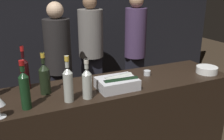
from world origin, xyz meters
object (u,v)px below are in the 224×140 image
at_px(bowl_white, 207,70).
at_px(champagne_bottle, 45,78).
at_px(person_blond_tee, 135,45).
at_px(rose_wine_bottle, 68,83).
at_px(person_in_hoodie, 59,59).
at_px(red_wine_bottle_burgundy, 25,88).
at_px(red_wine_bottle_tall, 25,72).
at_px(person_grey_polo, 91,46).
at_px(white_wine_bottle, 87,82).
at_px(candle_votive, 147,73).
at_px(ice_bin_with_bottles, 118,83).

xyz_separation_m(bowl_white, champagne_bottle, (-1.55, 0.16, 0.10)).
bearing_deg(champagne_bottle, person_blond_tee, 39.94).
relative_size(rose_wine_bottle, person_in_hoodie, 0.21).
distance_m(person_in_hoodie, person_blond_tee, 1.21).
bearing_deg(red_wine_bottle_burgundy, red_wine_bottle_tall, 84.00).
bearing_deg(rose_wine_bottle, champagne_bottle, 121.45).
relative_size(person_in_hoodie, person_grey_polo, 0.97).
height_order(bowl_white, person_in_hoodie, person_in_hoodie).
distance_m(bowl_white, white_wine_bottle, 1.28).
relative_size(red_wine_bottle_burgundy, person_grey_polo, 0.21).
xyz_separation_m(red_wine_bottle_tall, red_wine_bottle_burgundy, (-0.04, -0.37, 0.01)).
bearing_deg(champagne_bottle, person_grey_polo, 59.21).
xyz_separation_m(candle_votive, person_grey_polo, (0.01, 1.63, -0.08)).
relative_size(white_wine_bottle, person_in_hoodie, 0.19).
xyz_separation_m(champagne_bottle, person_grey_polo, (0.99, 1.66, -0.20)).
bearing_deg(red_wine_bottle_tall, ice_bin_with_bottles, -23.90).
height_order(person_blond_tee, person_grey_polo, person_blond_tee).
bearing_deg(bowl_white, rose_wine_bottle, -177.80).
height_order(bowl_white, rose_wine_bottle, rose_wine_bottle).
distance_m(bowl_white, red_wine_bottle_burgundy, 1.73).
height_order(red_wine_bottle_tall, person_blond_tee, person_blond_tee).
height_order(ice_bin_with_bottles, red_wine_bottle_burgundy, red_wine_bottle_burgundy).
relative_size(ice_bin_with_bottles, person_in_hoodie, 0.20).
xyz_separation_m(white_wine_bottle, person_grey_polo, (0.71, 1.88, -0.19)).
bearing_deg(person_in_hoodie, ice_bin_with_bottles, -172.20).
bearing_deg(person_grey_polo, person_in_hoodie, 152.24).
relative_size(candle_votive, red_wine_bottle_tall, 0.18).
height_order(ice_bin_with_bottles, person_blond_tee, person_blond_tee).
distance_m(ice_bin_with_bottles, rose_wine_bottle, 0.46).
distance_m(ice_bin_with_bottles, red_wine_bottle_burgundy, 0.76).
height_order(ice_bin_with_bottles, rose_wine_bottle, rose_wine_bottle).
distance_m(ice_bin_with_bottles, person_blond_tee, 1.79).
bearing_deg(white_wine_bottle, candle_votive, 19.54).
relative_size(ice_bin_with_bottles, champagne_bottle, 0.98).
distance_m(rose_wine_bottle, red_wine_bottle_tall, 0.47).
xyz_separation_m(ice_bin_with_bottles, rose_wine_bottle, (-0.44, -0.07, 0.10)).
bearing_deg(champagne_bottle, ice_bin_with_bottles, -14.60).
xyz_separation_m(ice_bin_with_bottles, bowl_white, (0.98, -0.01, -0.02)).
bearing_deg(person_in_hoodie, champagne_bottle, 162.58).
bearing_deg(bowl_white, champagne_bottle, 173.99).
distance_m(ice_bin_with_bottles, bowl_white, 0.98).
relative_size(red_wine_bottle_tall, person_grey_polo, 0.22).
xyz_separation_m(rose_wine_bottle, red_wine_bottle_tall, (-0.27, 0.38, 0.00)).
distance_m(rose_wine_bottle, red_wine_bottle_burgundy, 0.31).
bearing_deg(person_blond_tee, bowl_white, 96.39).
distance_m(white_wine_bottle, champagne_bottle, 0.36).
xyz_separation_m(bowl_white, person_grey_polo, (-0.57, 1.82, -0.09)).
relative_size(red_wine_bottle_tall, person_in_hoodie, 0.22).
xyz_separation_m(candle_votive, person_in_hoodie, (-0.60, 1.20, -0.11)).
height_order(red_wine_bottle_tall, person_in_hoodie, person_in_hoodie).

